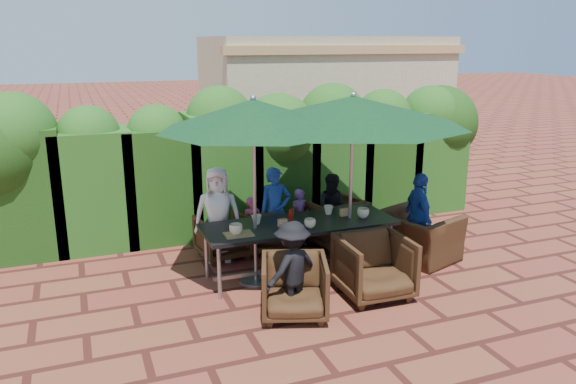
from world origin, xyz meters
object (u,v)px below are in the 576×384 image
object	(u,v)px
chair_far_left	(222,234)
chair_far_mid	(272,227)
chair_far_right	(335,220)
chair_near_left	(294,284)
umbrella_left	(253,115)
dining_table	(299,228)
umbrella_right	(353,111)
chair_near_right	(374,264)
chair_end_right	(418,229)

from	to	relation	value
chair_far_left	chair_far_mid	world-z (taller)	chair_far_mid
chair_far_right	chair_near_left	distance (m)	2.45
chair_far_mid	umbrella_left	bearing A→B (deg)	83.28
chair_far_left	dining_table	bearing A→B (deg)	119.89
umbrella_right	chair_far_right	world-z (taller)	umbrella_right
umbrella_left	chair_far_left	distance (m)	2.13
chair_far_mid	chair_far_left	bearing A→B (deg)	23.39
umbrella_left	umbrella_right	size ratio (longest dim) A/B	0.81
chair_far_right	chair_far_mid	bearing A→B (deg)	-20.28
dining_table	chair_far_mid	size ratio (longest dim) A/B	3.51
umbrella_left	chair_far_right	bearing A→B (deg)	29.43
dining_table	chair_near_right	xyz separation A→B (m)	(0.62, -0.94, -0.25)
chair_near_left	chair_far_mid	bearing A→B (deg)	96.62
umbrella_right	chair_near_right	bearing A→B (deg)	-96.33
chair_far_mid	chair_near_left	xyz separation A→B (m)	(-0.46, -2.08, 0.01)
dining_table	umbrella_right	xyz separation A→B (m)	(0.72, -0.06, 1.54)
umbrella_right	chair_near_right	xyz separation A→B (m)	(-0.10, -0.88, -1.79)
chair_near_left	chair_end_right	xyz separation A→B (m)	(2.31, 0.99, 0.08)
dining_table	chair_near_right	distance (m)	1.15
dining_table	chair_end_right	distance (m)	1.83
chair_near_right	chair_near_left	bearing A→B (deg)	-171.66
chair_near_left	chair_near_right	bearing A→B (deg)	25.45
umbrella_left	chair_far_mid	world-z (taller)	umbrella_left
umbrella_left	chair_far_mid	xyz separation A→B (m)	(0.58, 1.02, -1.84)
chair_far_right	chair_far_left	bearing A→B (deg)	-17.14
dining_table	chair_near_left	xyz separation A→B (m)	(-0.49, -1.07, -0.29)
umbrella_right	chair_near_right	size ratio (longest dim) A/B	3.54
umbrella_right	chair_far_mid	size ratio (longest dim) A/B	4.09
umbrella_right	chair_far_mid	distance (m)	2.27
umbrella_right	dining_table	bearing A→B (deg)	175.20
chair_near_left	chair_near_right	world-z (taller)	chair_near_right
chair_far_mid	chair_near_right	bearing A→B (deg)	131.75
umbrella_left	umbrella_right	distance (m)	1.34
umbrella_right	chair_near_left	size ratio (longest dim) A/B	3.93
umbrella_right	umbrella_left	bearing A→B (deg)	177.47
chair_near_right	dining_table	bearing A→B (deg)	125.47
chair_far_mid	chair_end_right	bearing A→B (deg)	172.49
umbrella_right	chair_far_right	distance (m)	2.06
umbrella_right	chair_far_mid	xyz separation A→B (m)	(-0.76, 1.08, -1.85)
chair_near_left	chair_near_right	xyz separation A→B (m)	(1.12, 0.13, 0.04)
chair_far_right	chair_end_right	world-z (taller)	chair_end_right
umbrella_right	chair_far_left	size ratio (longest dim) A/B	4.32
chair_far_mid	chair_far_right	size ratio (longest dim) A/B	0.91
chair_far_right	chair_end_right	xyz separation A→B (m)	(0.85, -0.97, 0.06)
chair_far_right	chair_near_right	world-z (taller)	chair_near_right
umbrella_left	chair_far_right	distance (m)	2.57
chair_near_left	chair_near_right	distance (m)	1.13
chair_end_right	chair_near_left	bearing A→B (deg)	94.13
chair_far_mid	chair_near_left	world-z (taller)	chair_near_left
chair_end_right	chair_near_right	bearing A→B (deg)	106.77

